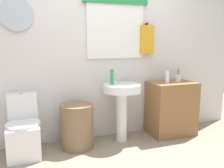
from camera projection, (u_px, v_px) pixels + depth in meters
back_wall at (98, 43)px, 3.17m from camera, size 4.40×0.18×2.60m
toilet at (24, 131)px, 2.78m from camera, size 0.38×0.51×0.73m
laundry_hamper at (77, 126)px, 2.95m from camera, size 0.42×0.42×0.56m
pedestal_sink at (122, 99)px, 3.09m from camera, size 0.50×0.50×0.78m
faucet at (119, 79)px, 3.16m from camera, size 0.03×0.03×0.10m
wooden_cabinet at (171, 108)px, 3.38m from camera, size 0.64×0.44×0.77m
soap_bottle at (112, 77)px, 3.05m from camera, size 0.05×0.05×0.20m
lotion_bottle at (167, 77)px, 3.23m from camera, size 0.05×0.05×0.17m
toothbrush_cup at (178, 78)px, 3.36m from camera, size 0.08×0.08×0.19m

